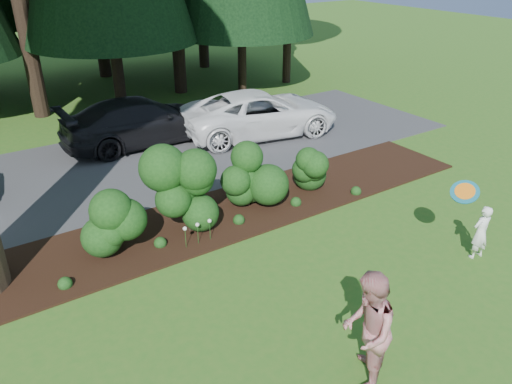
{
  "coord_description": "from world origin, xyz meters",
  "views": [
    {
      "loc": [
        -4.42,
        -6.09,
        5.98
      ],
      "look_at": [
        0.77,
        1.71,
        1.3
      ],
      "focal_mm": 35.0,
      "sensor_mm": 36.0,
      "label": 1
    }
  ],
  "objects_px": {
    "car_white_suv": "(260,113)",
    "child": "(481,232)",
    "car_dark_suv": "(142,121)",
    "frisbee": "(465,192)",
    "adult": "(367,331)"
  },
  "relations": [
    {
      "from": "adult",
      "to": "frisbee",
      "type": "relative_size",
      "value": 3.75
    },
    {
      "from": "car_dark_suv",
      "to": "frisbee",
      "type": "distance_m",
      "value": 10.59
    },
    {
      "from": "car_dark_suv",
      "to": "frisbee",
      "type": "bearing_deg",
      "value": -167.68
    },
    {
      "from": "child",
      "to": "adult",
      "type": "relative_size",
      "value": 0.62
    },
    {
      "from": "car_white_suv",
      "to": "child",
      "type": "relative_size",
      "value": 4.46
    },
    {
      "from": "car_white_suv",
      "to": "car_dark_suv",
      "type": "bearing_deg",
      "value": 79.42
    },
    {
      "from": "car_white_suv",
      "to": "adult",
      "type": "relative_size",
      "value": 2.78
    },
    {
      "from": "car_dark_suv",
      "to": "adult",
      "type": "height_order",
      "value": "adult"
    },
    {
      "from": "adult",
      "to": "child",
      "type": "bearing_deg",
      "value": 152.82
    },
    {
      "from": "adult",
      "to": "car_white_suv",
      "type": "bearing_deg",
      "value": -157.12
    },
    {
      "from": "child",
      "to": "frisbee",
      "type": "distance_m",
      "value": 1.52
    },
    {
      "from": "car_white_suv",
      "to": "child",
      "type": "distance_m",
      "value": 8.82
    },
    {
      "from": "child",
      "to": "frisbee",
      "type": "height_order",
      "value": "frisbee"
    },
    {
      "from": "car_white_suv",
      "to": "car_dark_suv",
      "type": "xyz_separation_m",
      "value": [
        -3.7,
        1.45,
        0.01
      ]
    },
    {
      "from": "car_white_suv",
      "to": "child",
      "type": "xyz_separation_m",
      "value": [
        -0.43,
        -8.81,
        -0.17
      ]
    }
  ]
}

